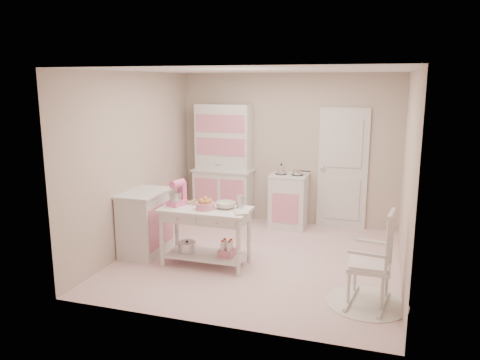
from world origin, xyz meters
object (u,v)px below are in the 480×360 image
(base_cabinet, at_px, (145,223))
(stand_mixer, at_px, (177,193))
(rocking_chair, at_px, (370,257))
(stove, at_px, (289,201))
(bread_basket, at_px, (205,206))
(hutch, at_px, (223,163))
(work_table, at_px, (206,237))

(base_cabinet, bearing_deg, stand_mixer, -13.35)
(rocking_chair, relative_size, stand_mixer, 3.24)
(stove, height_order, bread_basket, stove)
(hutch, xyz_separation_m, stove, (1.20, -0.05, -0.58))
(hutch, height_order, work_table, hutch)
(rocking_chair, bearing_deg, stand_mixer, 176.06)
(stand_mixer, bearing_deg, work_table, 13.59)
(stove, relative_size, base_cabinet, 1.00)
(rocking_chair, distance_m, bread_basket, 2.20)
(base_cabinet, distance_m, stand_mixer, 0.78)
(hutch, xyz_separation_m, rocking_chair, (2.63, -2.59, -0.49))
(stand_mixer, relative_size, bread_basket, 1.36)
(hutch, relative_size, work_table, 1.73)
(rocking_chair, bearing_deg, base_cabinet, 175.76)
(rocking_chair, bearing_deg, hutch, 143.28)
(base_cabinet, height_order, stand_mixer, stand_mixer)
(rocking_chair, distance_m, stand_mixer, 2.66)
(work_table, height_order, bread_basket, bread_basket)
(bread_basket, bearing_deg, work_table, 111.80)
(stand_mixer, distance_m, bread_basket, 0.46)
(base_cabinet, bearing_deg, work_table, -8.95)
(work_table, bearing_deg, hutch, 103.00)
(hutch, bearing_deg, stove, -2.39)
(stove, xyz_separation_m, stand_mixer, (-1.14, -2.00, 0.51))
(stove, xyz_separation_m, base_cabinet, (-1.72, -1.86, 0.00))
(hutch, bearing_deg, rocking_chair, -44.49)
(stove, distance_m, work_table, 2.15)
(stove, bearing_deg, base_cabinet, -132.71)
(hutch, bearing_deg, stand_mixer, -88.37)
(base_cabinet, bearing_deg, hutch, 74.78)
(hutch, xyz_separation_m, stand_mixer, (0.06, -2.05, -0.07))
(base_cabinet, height_order, bread_basket, base_cabinet)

